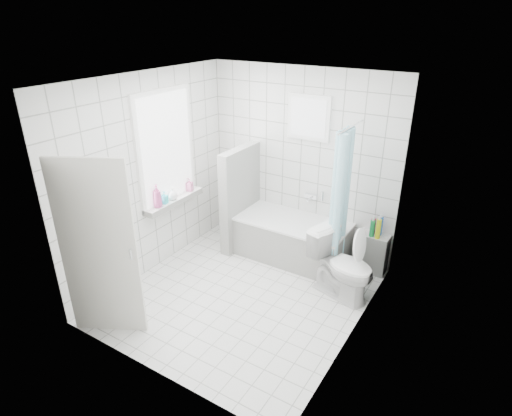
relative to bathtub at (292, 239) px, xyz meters
The scene contains 19 objects.
ground 1.17m from the bathtub, 95.17° to the right, with size 3.00×3.00×0.00m, color white.
ceiling 2.57m from the bathtub, 95.17° to the right, with size 3.00×3.00×0.00m, color white.
wall_back 1.08m from the bathtub, 105.18° to the left, with size 2.80×0.02×2.60m, color white.
wall_front 2.81m from the bathtub, 92.22° to the right, with size 2.80×0.02×2.60m, color white.
wall_left 2.13m from the bathtub, 143.16° to the right, with size 0.02×3.00×2.60m, color white.
wall_right 1.99m from the bathtub, 40.91° to the right, with size 0.02×3.00×2.60m, color white.
window_left 2.13m from the bathtub, 150.48° to the right, with size 0.01×0.90×1.40m, color white.
window_back 1.69m from the bathtub, 90.31° to the left, with size 0.50×0.01×0.50m, color white.
window_sill 1.73m from the bathtub, 149.70° to the right, with size 0.18×1.02×0.08m, color white.
door 2.71m from the bathtub, 112.51° to the right, with size 0.04×0.80×2.00m, color silver.
bathtub is the anchor object (origin of this frame).
partition_wall 0.96m from the bathtub, behind, with size 0.15×0.85×1.50m, color white.
tiled_ledge 1.11m from the bathtub, 13.34° to the left, with size 0.40×0.24×0.55m, color white.
toilet 1.05m from the bathtub, 27.10° to the right, with size 0.47×0.82×0.84m, color white.
curtain_rod 1.85m from the bathtub, ahead, with size 0.02×0.02×0.80m, color silver.
shower_curtain 1.09m from the bathtub, 12.20° to the right, with size 0.14×0.48×1.78m, color #49BBD6, non-canonical shape.
tub_faucet 0.66m from the bathtub, 73.38° to the left, with size 0.18×0.06×0.06m, color silver.
sill_bottles 1.84m from the bathtub, 145.97° to the right, with size 0.16×0.77×0.31m.
ledge_bottles 1.18m from the bathtub, 11.94° to the left, with size 0.16×0.17×0.27m.
Camera 1 is at (2.46, -3.65, 3.23)m, focal length 30.00 mm.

